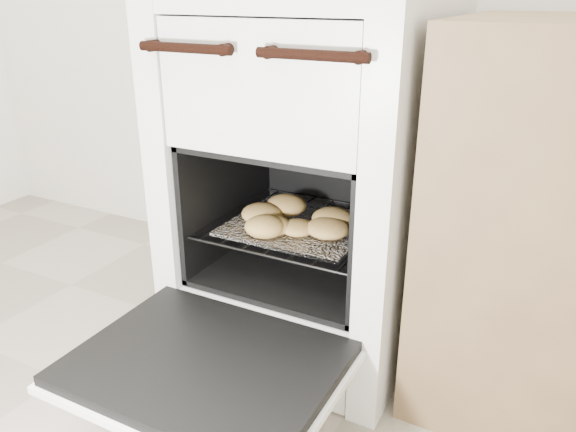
# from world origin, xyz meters

# --- Properties ---
(stove) EXTENTS (0.58, 0.64, 0.89)m
(stove) POSITION_xyz_m (0.12, 1.18, 0.43)
(stove) COLOR silver
(stove) RESTS_ON ground
(oven_door) EXTENTS (0.52, 0.40, 0.04)m
(oven_door) POSITION_xyz_m (0.12, 0.69, 0.19)
(oven_door) COLOR black
(oven_door) RESTS_ON stove
(oven_rack) EXTENTS (0.42, 0.40, 0.01)m
(oven_rack) POSITION_xyz_m (0.12, 1.11, 0.33)
(oven_rack) COLOR black
(oven_rack) RESTS_ON stove
(foil_sheet) EXTENTS (0.33, 0.29, 0.01)m
(foil_sheet) POSITION_xyz_m (0.12, 1.10, 0.34)
(foil_sheet) COLOR white
(foil_sheet) RESTS_ON oven_rack
(baked_rolls) EXTENTS (0.30, 0.28, 0.05)m
(baked_rolls) POSITION_xyz_m (0.11, 1.07, 0.37)
(baked_rolls) COLOR tan
(baked_rolls) RESTS_ON foil_sheet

